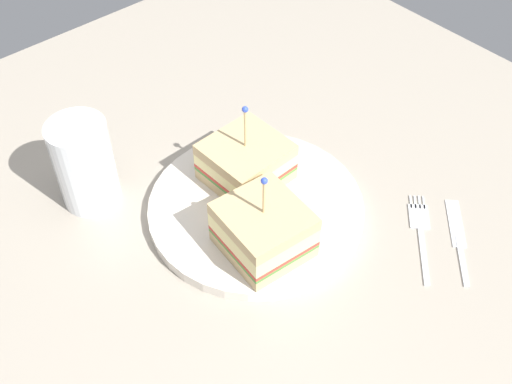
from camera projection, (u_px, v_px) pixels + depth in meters
ground_plane at (256, 218)px, 73.46cm from camera, size 94.81×94.81×2.00cm
plate at (256, 208)px, 72.23cm from camera, size 24.42×24.42×1.37cm
sandwich_half_front at (246, 162)px, 72.84cm from camera, size 8.95×8.52×10.54cm
sandwich_half_back at (264, 230)px, 65.47cm from camera, size 8.84×9.28×10.38cm
drink_glass at (86, 168)px, 70.91cm from camera, size 6.62×6.62×10.84cm
fork at (420, 227)px, 70.97cm from camera, size 9.96×9.66×0.35cm
knife at (458, 236)px, 70.13cm from camera, size 9.48×9.25×0.35cm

